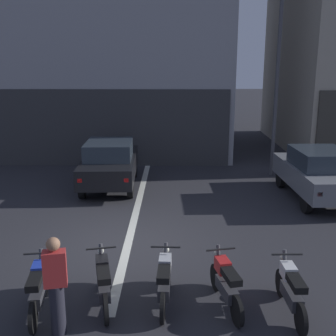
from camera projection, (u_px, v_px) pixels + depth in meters
name	position (u px, v px, depth m)	size (l,w,h in m)	color
ground_plane	(128.00, 244.00, 10.15)	(120.00, 120.00, 0.00)	#2B2B30
lane_centre_line	(145.00, 178.00, 15.96)	(0.20, 18.00, 0.01)	silver
building_mid_block	(115.00, 20.00, 20.56)	(10.88, 8.78, 12.54)	#9E9EA3
car_black_crossing_near	(110.00, 162.00, 14.60)	(1.93, 4.17, 1.64)	black
car_grey_parked_kerbside	(318.00, 172.00, 13.29)	(1.93, 4.17, 1.64)	black
car_silver_down_street	(170.00, 127.00, 22.39)	(2.01, 4.20, 1.64)	black
street_lamp	(278.00, 59.00, 15.29)	(0.36, 0.36, 7.25)	#47474C
motorcycle_blue_row_leftmost	(38.00, 288.00, 7.32)	(0.55, 1.66, 0.98)	black
motorcycle_black_row_left_mid	(103.00, 281.00, 7.53)	(0.57, 1.64, 0.98)	black
motorcycle_silver_row_centre	(165.00, 280.00, 7.57)	(0.55, 1.67, 0.98)	black
motorcycle_red_row_right_mid	(226.00, 283.00, 7.48)	(0.56, 1.65, 0.98)	black
motorcycle_white_row_rightmost	(291.00, 289.00, 7.27)	(0.55, 1.67, 0.98)	black
person_by_motorcycles	(56.00, 285.00, 6.63)	(0.40, 0.29, 1.67)	#23232D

